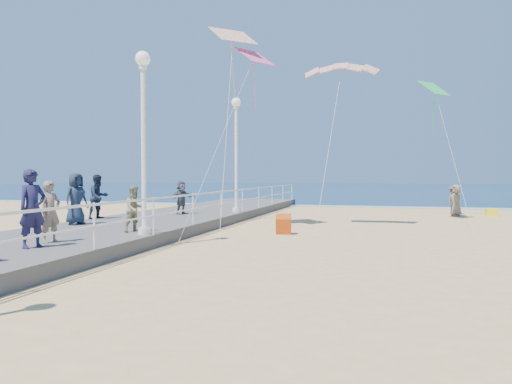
% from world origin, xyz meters
% --- Properties ---
extents(ground, '(160.00, 160.00, 0.00)m').
position_xyz_m(ground, '(0.00, 0.00, 0.00)').
color(ground, '#EBBF7B').
rests_on(ground, ground).
extents(ocean, '(160.00, 90.00, 0.05)m').
position_xyz_m(ocean, '(0.00, 65.00, 0.01)').
color(ocean, '#0C2C4D').
rests_on(ocean, ground).
extents(surf_line, '(160.00, 1.20, 0.04)m').
position_xyz_m(surf_line, '(0.00, 20.50, 0.03)').
color(surf_line, white).
rests_on(surf_line, ground).
extents(boardwalk, '(5.00, 44.00, 0.40)m').
position_xyz_m(boardwalk, '(-7.50, 0.00, 0.20)').
color(boardwalk, slate).
rests_on(boardwalk, ground).
extents(railing, '(0.05, 42.00, 0.55)m').
position_xyz_m(railing, '(-5.05, 0.00, 1.25)').
color(railing, white).
rests_on(railing, boardwalk).
extents(lamp_post_mid, '(0.44, 0.44, 5.32)m').
position_xyz_m(lamp_post_mid, '(-5.35, 0.00, 3.66)').
color(lamp_post_mid, white).
rests_on(lamp_post_mid, boardwalk).
extents(lamp_post_far, '(0.44, 0.44, 5.32)m').
position_xyz_m(lamp_post_far, '(-5.35, 9.00, 3.66)').
color(lamp_post_far, white).
rests_on(lamp_post_far, boardwalk).
extents(spectator_0, '(0.64, 0.79, 1.88)m').
position_xyz_m(spectator_0, '(-6.62, -3.14, 1.34)').
color(spectator_0, '#1D1C3D').
rests_on(spectator_0, boardwalk).
extents(spectator_1, '(0.82, 0.87, 1.42)m').
position_xyz_m(spectator_1, '(-5.92, 0.50, 1.11)').
color(spectator_1, gray).
rests_on(spectator_1, boardwalk).
extents(spectator_4, '(0.82, 1.02, 1.81)m').
position_xyz_m(spectator_4, '(-9.01, 1.97, 1.30)').
color(spectator_4, '#1B283D').
rests_on(spectator_4, boardwalk).
extents(spectator_5, '(0.95, 1.41, 1.46)m').
position_xyz_m(spectator_5, '(-7.34, 7.24, 1.13)').
color(spectator_5, '#505155').
rests_on(spectator_5, boardwalk).
extents(spectator_6, '(0.52, 0.66, 1.59)m').
position_xyz_m(spectator_6, '(-6.84, -2.22, 1.19)').
color(spectator_6, '#856E5C').
rests_on(spectator_6, boardwalk).
extents(spectator_7, '(0.92, 1.03, 1.75)m').
position_xyz_m(spectator_7, '(-9.57, 4.22, 1.27)').
color(spectator_7, '#192437').
rests_on(spectator_7, boardwalk).
extents(beach_walker_a, '(1.04, 1.18, 1.58)m').
position_xyz_m(beach_walker_a, '(4.92, 15.78, 0.79)').
color(beach_walker_a, '#4F5154').
rests_on(beach_walker_a, ground).
extents(beach_walker_c, '(0.76, 0.93, 1.63)m').
position_xyz_m(beach_walker_c, '(4.89, 14.43, 0.82)').
color(beach_walker_c, '#87745D').
rests_on(beach_walker_c, ground).
extents(box_kite, '(0.67, 0.80, 0.74)m').
position_xyz_m(box_kite, '(-2.11, 4.37, 0.30)').
color(box_kite, red).
rests_on(box_kite, ground).
extents(beach_chair_left, '(0.55, 0.55, 0.40)m').
position_xyz_m(beach_chair_left, '(6.63, 14.72, 0.20)').
color(beach_chair_left, yellow).
rests_on(beach_chair_left, ground).
extents(kite_parafoil, '(3.00, 0.94, 0.65)m').
position_xyz_m(kite_parafoil, '(-0.37, 7.14, 6.50)').
color(kite_parafoil, '#E84C1B').
extents(kite_diamond_pink, '(1.60, 1.68, 0.75)m').
position_xyz_m(kite_diamond_pink, '(-3.61, 5.88, 6.80)').
color(kite_diamond_pink, '#FF5D9A').
extents(kite_diamond_green, '(1.51, 1.54, 0.73)m').
position_xyz_m(kite_diamond_green, '(3.49, 11.08, 6.09)').
color(kite_diamond_green, green).
extents(kite_diamond_redwhite, '(2.07, 2.06, 0.84)m').
position_xyz_m(kite_diamond_redwhite, '(-4.48, 5.83, 7.65)').
color(kite_diamond_redwhite, orange).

